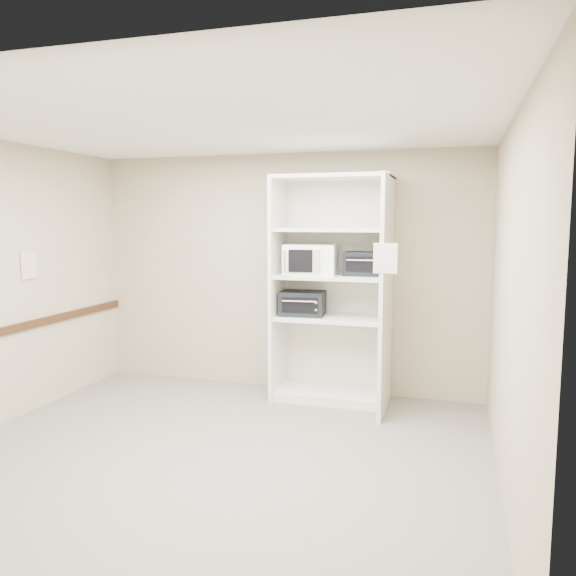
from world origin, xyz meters
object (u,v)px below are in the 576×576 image
(shelving_unit, at_px, (336,297))
(toaster_oven_lower, at_px, (303,303))
(toaster_oven_upper, at_px, (365,264))
(microwave, at_px, (310,260))

(shelving_unit, distance_m, toaster_oven_lower, 0.38)
(shelving_unit, bearing_deg, toaster_oven_upper, 8.32)
(toaster_oven_upper, bearing_deg, shelving_unit, -172.59)
(toaster_oven_upper, height_order, toaster_oven_lower, toaster_oven_upper)
(toaster_oven_upper, relative_size, toaster_oven_lower, 0.93)
(shelving_unit, xyz_separation_m, microwave, (-0.27, -0.06, 0.40))
(toaster_oven_upper, bearing_deg, toaster_oven_lower, -176.35)
(shelving_unit, bearing_deg, microwave, -167.01)
(microwave, bearing_deg, toaster_oven_upper, 4.57)
(microwave, bearing_deg, shelving_unit, 7.03)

